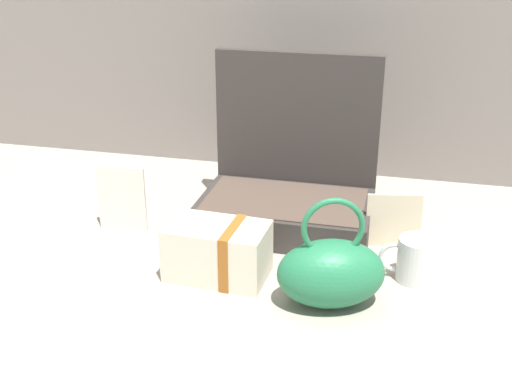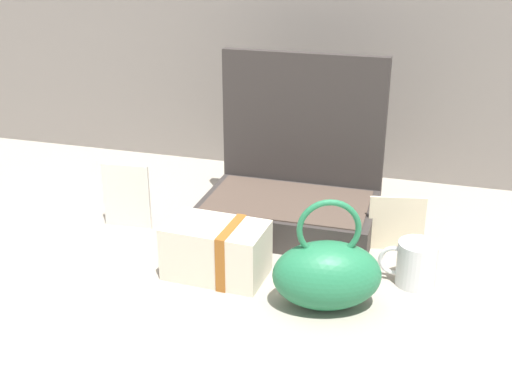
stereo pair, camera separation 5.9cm
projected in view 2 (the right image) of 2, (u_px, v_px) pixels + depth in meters
name	position (u px, v px, depth m)	size (l,w,h in m)	color
ground_plane	(246.00, 255.00, 1.39)	(6.00, 6.00, 0.00)	#9E9384
open_suitcase	(293.00, 187.00, 1.51)	(0.40, 0.27, 0.40)	#332D2B
teal_pouch_handbag	(327.00, 273.00, 1.18)	(0.23, 0.18, 0.22)	#237247
cream_toiletry_bag	(218.00, 250.00, 1.29)	(0.21, 0.13, 0.12)	beige
coffee_mug	(415.00, 263.00, 1.26)	(0.12, 0.08, 0.09)	silver
info_card_left	(126.00, 196.00, 1.49)	(0.12, 0.01, 0.16)	silver
poster_card_right	(396.00, 223.00, 1.39)	(0.12, 0.01, 0.13)	beige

